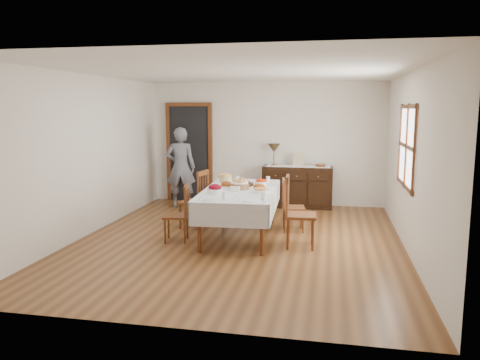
% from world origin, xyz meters
% --- Properties ---
extents(ground, '(6.00, 6.00, 0.00)m').
position_xyz_m(ground, '(0.00, 0.00, 0.00)').
color(ground, brown).
extents(room_shell, '(5.02, 6.02, 2.65)m').
position_xyz_m(room_shell, '(-0.15, 0.42, 1.64)').
color(room_shell, white).
rests_on(room_shell, ground).
extents(dining_table, '(1.25, 2.30, 0.77)m').
position_xyz_m(dining_table, '(-0.03, 0.27, 0.68)').
color(dining_table, silver).
rests_on(dining_table, ground).
extents(chair_left_near, '(0.43, 0.43, 0.90)m').
position_xyz_m(chair_left_near, '(-0.91, -0.20, 0.45)').
color(chair_left_near, '#592C13').
rests_on(chair_left_near, ground).
extents(chair_left_far, '(0.49, 0.49, 1.01)m').
position_xyz_m(chair_left_far, '(-0.88, 0.65, 0.51)').
color(chair_left_far, '#592C13').
rests_on(chair_left_far, ground).
extents(chair_right_near, '(0.47, 0.47, 1.07)m').
position_xyz_m(chair_right_near, '(0.91, -0.14, 0.54)').
color(chair_right_near, '#592C13').
rests_on(chair_right_near, ground).
extents(chair_right_far, '(0.42, 0.42, 0.89)m').
position_xyz_m(chair_right_far, '(0.74, 0.77, 0.45)').
color(chair_right_far, '#592C13').
rests_on(chair_right_far, ground).
extents(sideboard, '(1.44, 0.52, 0.86)m').
position_xyz_m(sideboard, '(0.71, 2.72, 0.43)').
color(sideboard, black).
rests_on(sideboard, ground).
extents(person, '(0.61, 0.45, 1.79)m').
position_xyz_m(person, '(-1.68, 2.26, 0.89)').
color(person, slate).
rests_on(person, ground).
extents(bread_basket, '(0.31, 0.31, 0.17)m').
position_xyz_m(bread_basket, '(-0.05, 0.31, 0.84)').
color(bread_basket, brown).
rests_on(bread_basket, dining_table).
extents(egg_basket, '(0.28, 0.28, 0.11)m').
position_xyz_m(egg_basket, '(-0.02, 0.64, 0.81)').
color(egg_basket, black).
rests_on(egg_basket, dining_table).
extents(ham_platter_a, '(0.34, 0.34, 0.11)m').
position_xyz_m(ham_platter_a, '(-0.30, 0.48, 0.80)').
color(ham_platter_a, white).
rests_on(ham_platter_a, dining_table).
extents(ham_platter_b, '(0.31, 0.31, 0.11)m').
position_xyz_m(ham_platter_b, '(0.27, 0.31, 0.80)').
color(ham_platter_b, white).
rests_on(ham_platter_b, dining_table).
extents(beet_bowl, '(0.24, 0.24, 0.15)m').
position_xyz_m(beet_bowl, '(-0.33, -0.18, 0.84)').
color(beet_bowl, white).
rests_on(beet_bowl, dining_table).
extents(carrot_bowl, '(0.22, 0.22, 0.10)m').
position_xyz_m(carrot_bowl, '(0.24, 0.74, 0.81)').
color(carrot_bowl, white).
rests_on(carrot_bowl, dining_table).
extents(pineapple_bowl, '(0.22, 0.22, 0.14)m').
position_xyz_m(pineapple_bowl, '(-0.42, 0.95, 0.84)').
color(pineapple_bowl, '#C5B286').
rests_on(pineapple_bowl, dining_table).
extents(casserole_dish, '(0.26, 0.26, 0.07)m').
position_xyz_m(casserole_dish, '(0.33, 0.04, 0.80)').
color(casserole_dish, white).
rests_on(casserole_dish, dining_table).
extents(butter_dish, '(0.14, 0.10, 0.07)m').
position_xyz_m(butter_dish, '(-0.08, 0.11, 0.81)').
color(butter_dish, white).
rests_on(butter_dish, dining_table).
extents(setting_left, '(0.43, 0.31, 0.10)m').
position_xyz_m(setting_left, '(-0.22, -0.61, 0.79)').
color(setting_left, white).
rests_on(setting_left, dining_table).
extents(setting_right, '(0.43, 0.31, 0.10)m').
position_xyz_m(setting_right, '(0.35, -0.56, 0.79)').
color(setting_right, white).
rests_on(setting_right, dining_table).
extents(glass_far_a, '(0.07, 0.07, 0.11)m').
position_xyz_m(glass_far_a, '(-0.22, 0.99, 0.82)').
color(glass_far_a, white).
rests_on(glass_far_a, dining_table).
extents(glass_far_b, '(0.07, 0.07, 0.10)m').
position_xyz_m(glass_far_b, '(0.31, 1.08, 0.82)').
color(glass_far_b, white).
rests_on(glass_far_b, dining_table).
extents(runner, '(1.30, 0.35, 0.01)m').
position_xyz_m(runner, '(0.72, 2.68, 0.87)').
color(runner, white).
rests_on(runner, sideboard).
extents(table_lamp, '(0.26, 0.26, 0.46)m').
position_xyz_m(table_lamp, '(0.21, 2.74, 1.22)').
color(table_lamp, brown).
rests_on(table_lamp, sideboard).
extents(picture_frame, '(0.22, 0.08, 0.28)m').
position_xyz_m(picture_frame, '(0.71, 2.71, 1.00)').
color(picture_frame, tan).
rests_on(picture_frame, sideboard).
extents(deco_bowl, '(0.20, 0.20, 0.06)m').
position_xyz_m(deco_bowl, '(1.17, 2.68, 0.89)').
color(deco_bowl, '#592C13').
rests_on(deco_bowl, sideboard).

